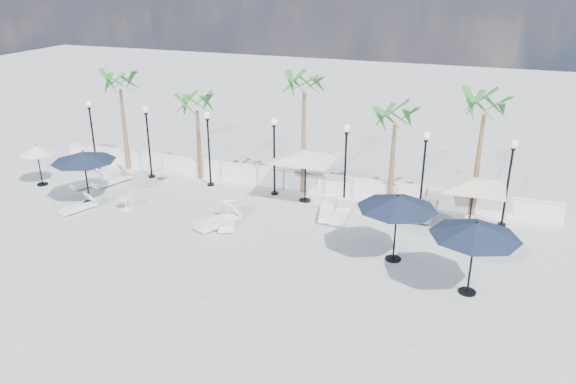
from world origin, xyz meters
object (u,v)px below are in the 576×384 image
(lounger_1, at_px, (111,179))
(parasol_navy_mid, at_px, (397,203))
(lounger_4, at_px, (228,219))
(parasol_navy_right, at_px, (476,230))
(parasol_cream_sq_a, at_px, (306,151))
(lounger_2, at_px, (78,207))
(parasol_navy_left, at_px, (83,157))
(parasol_cream_sq_b, at_px, (475,179))
(lounger_6, at_px, (397,209))
(lounger_3, at_px, (218,221))
(lounger_5, at_px, (327,212))
(parasol_cream_small, at_px, (37,150))
(lounger_7, at_px, (340,214))
(lounger_8, at_px, (427,213))
(lounger_0, at_px, (89,182))

(lounger_1, distance_m, parasol_navy_mid, 15.50)
(lounger_4, height_order, parasol_navy_right, parasol_navy_right)
(parasol_cream_sq_a, bearing_deg, lounger_2, -153.24)
(parasol_navy_left, bearing_deg, parasol_cream_sq_a, 21.48)
(lounger_2, relative_size, parasol_cream_sq_b, 0.35)
(parasol_navy_left, bearing_deg, parasol_navy_right, -6.86)
(lounger_6, relative_size, parasol_navy_left, 0.70)
(lounger_2, bearing_deg, lounger_3, 26.53)
(lounger_1, bearing_deg, lounger_5, 16.63)
(lounger_4, relative_size, parasol_cream_small, 1.01)
(lounger_2, bearing_deg, parasol_navy_mid, 21.80)
(lounger_2, bearing_deg, lounger_6, 39.03)
(lounger_2, bearing_deg, lounger_4, 28.60)
(parasol_navy_mid, distance_m, parasol_cream_sq_a, 6.62)
(lounger_6, relative_size, lounger_7, 1.08)
(lounger_4, xyz_separation_m, lounger_7, (4.42, 2.22, -0.03))
(lounger_1, bearing_deg, lounger_8, 21.91)
(parasol_cream_sq_b, height_order, parasol_cream_small, parasol_cream_sq_b)
(lounger_3, relative_size, lounger_5, 1.10)
(lounger_6, distance_m, parasol_navy_mid, 4.81)
(lounger_0, distance_m, lounger_8, 16.71)
(lounger_2, xyz_separation_m, lounger_3, (6.75, 0.73, 0.06))
(parasol_cream_sq_b, xyz_separation_m, parasol_cream_small, (-20.81, -1.96, -0.47))
(lounger_5, relative_size, lounger_6, 0.97)
(parasol_cream_small, bearing_deg, parasol_navy_left, -16.34)
(lounger_2, relative_size, lounger_8, 0.94)
(lounger_3, xyz_separation_m, parasol_cream_sq_b, (10.10, 3.32, 2.04))
(lounger_6, height_order, parasol_navy_left, parasol_navy_left)
(lounger_0, bearing_deg, lounger_2, -37.07)
(lounger_1, height_order, parasol_cream_sq_a, parasol_cream_sq_a)
(lounger_0, relative_size, lounger_7, 1.04)
(lounger_7, bearing_deg, parasol_cream_small, -178.25)
(lounger_7, bearing_deg, parasol_cream_sq_b, 6.11)
(lounger_3, bearing_deg, lounger_8, 49.34)
(parasol_navy_mid, height_order, parasol_cream_sq_b, parasol_navy_mid)
(parasol_cream_sq_a, bearing_deg, parasol_navy_right, -36.71)
(parasol_navy_mid, bearing_deg, parasol_cream_sq_a, 138.93)
(lounger_3, xyz_separation_m, lounger_5, (4.06, 2.58, -0.02))
(parasol_navy_left, xyz_separation_m, parasol_navy_mid, (14.47, -0.62, 0.07))
(lounger_5, height_order, parasol_cream_small, parasol_cream_small)
(lounger_2, xyz_separation_m, parasol_cream_small, (-3.97, 2.09, 1.63))
(lounger_5, distance_m, parasol_cream_small, 14.92)
(parasol_navy_right, bearing_deg, lounger_8, 110.00)
(lounger_7, relative_size, parasol_cream_small, 0.88)
(lounger_0, height_order, parasol_cream_small, parasol_cream_small)
(parasol_navy_mid, bearing_deg, parasol_navy_left, 177.56)
(lounger_5, bearing_deg, parasol_navy_left, 179.32)
(lounger_0, height_order, lounger_4, lounger_4)
(lounger_5, distance_m, parasol_navy_left, 11.39)
(lounger_4, height_order, parasol_cream_small, parasol_cream_small)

